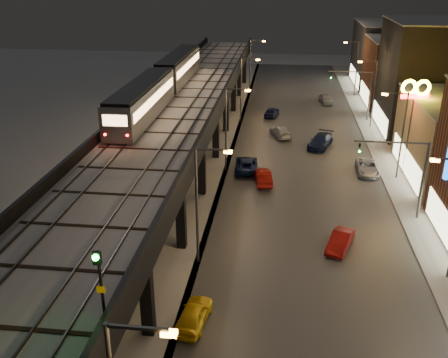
{
  "coord_description": "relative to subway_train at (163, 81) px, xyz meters",
  "views": [
    {
      "loc": [
        4.91,
        -18.09,
        20.15
      ],
      "look_at": [
        0.74,
        17.18,
        5.0
      ],
      "focal_mm": 40.0,
      "sensor_mm": 36.0,
      "label": 1
    }
  ],
  "objects": [
    {
      "name": "rail_signal",
      "position": [
        6.4,
        -38.48,
        0.58
      ],
      "size": [
        0.37,
        0.44,
        3.16
      ],
      "color": "black",
      "rests_on": "viaduct_trackbed"
    },
    {
      "name": "building_e",
      "position": [
        32.49,
        25.32,
        -3.2
      ],
      "size": [
        12.2,
        12.2,
        10.16
      ],
      "color": "brown",
      "rests_on": "ground"
    },
    {
      "name": "car_taxi",
      "position": [
        8.7,
        -30.59,
        -7.6
      ],
      "size": [
        2.08,
        4.14,
        1.35
      ],
      "primitive_type": "imported",
      "rotation": [
        0.0,
        0.0,
        3.02
      ],
      "color": "yellow",
      "rests_on": "ground"
    },
    {
      "name": "streetlight_right_2",
      "position": [
        25.23,
        -5.68,
        -3.04
      ],
      "size": [
        2.56,
        0.28,
        9.0
      ],
      "color": "#38383A",
      "rests_on": "ground"
    },
    {
      "name": "viaduct_parapet_streetside",
      "position": [
        6.85,
        -4.68,
        -1.43
      ],
      "size": [
        0.3,
        100.0,
        1.1
      ],
      "primitive_type": "cube",
      "color": "black",
      "rests_on": "elevated_viaduct"
    },
    {
      "name": "streetlight_right_4",
      "position": [
        25.23,
        30.32,
        -3.04
      ],
      "size": [
        2.56,
        0.28,
        9.0
      ],
      "color": "#38383A",
      "rests_on": "ground"
    },
    {
      "name": "car_onc_dark",
      "position": [
        22.69,
        -4.61,
        -7.63
      ],
      "size": [
        2.26,
        4.71,
        1.29
      ],
      "primitive_type": "imported",
      "rotation": [
        0.0,
        0.0,
        -0.02
      ],
      "color": "#B8B9CA",
      "rests_on": "ground"
    },
    {
      "name": "streetlight_left_2",
      "position": [
        8.07,
        -5.68,
        -3.04
      ],
      "size": [
        2.57,
        0.28,
        9.0
      ],
      "color": "#38383A",
      "rests_on": "ground"
    },
    {
      "name": "streetlight_right_3",
      "position": [
        25.23,
        12.32,
        -3.04
      ],
      "size": [
        2.56,
        0.28,
        9.0
      ],
      "color": "#38383A",
      "rests_on": "ground"
    },
    {
      "name": "car_onc_red",
      "position": [
        20.33,
        24.55,
        -7.54
      ],
      "size": [
        2.38,
        4.52,
        1.47
      ],
      "primitive_type": "imported",
      "rotation": [
        0.0,
        0.0,
        0.16
      ],
      "color": "#979A9F",
      "rests_on": "ground"
    },
    {
      "name": "viaduct_parapet_far",
      "position": [
        -1.85,
        -4.68,
        -1.43
      ],
      "size": [
        0.3,
        100.0,
        1.1
      ],
      "primitive_type": "cube",
      "color": "black",
      "rests_on": "elevated_viaduct"
    },
    {
      "name": "car_near_white",
      "position": [
        11.83,
        -8.53,
        -7.56
      ],
      "size": [
        2.26,
        4.53,
        1.43
      ],
      "primitive_type": "imported",
      "rotation": [
        0.0,
        0.0,
        3.32
      ],
      "color": "maroon",
      "rests_on": "ground"
    },
    {
      "name": "subway_train",
      "position": [
        0.0,
        0.0,
        0.0
      ],
      "size": [
        2.8,
        34.12,
        3.34
      ],
      "color": "gray",
      "rests_on": "viaduct_trackbed"
    },
    {
      "name": "car_onc_white",
      "position": [
        18.25,
        3.14,
        -7.52
      ],
      "size": [
        3.72,
        5.65,
        1.52
      ],
      "primitive_type": "imported",
      "rotation": [
        0.0,
        0.0,
        -0.33
      ],
      "color": "#0D173A",
      "rests_on": "ground"
    },
    {
      "name": "car_far_white",
      "position": [
        12.01,
        15.9,
        -7.58
      ],
      "size": [
        2.32,
        4.31,
        1.39
      ],
      "primitive_type": "imported",
      "rotation": [
        0.0,
        0.0,
        2.97
      ],
      "color": "#0C1036",
      "rests_on": "ground"
    },
    {
      "name": "traffic_light_rig_b",
      "position": [
        24.34,
        15.32,
        -3.78
      ],
      "size": [
        6.1,
        0.34,
        7.0
      ],
      "color": "#38383A",
      "rests_on": "ground"
    },
    {
      "name": "elevated_viaduct",
      "position": [
        2.5,
        -4.84,
        -2.66
      ],
      "size": [
        9.0,
        100.0,
        6.3
      ],
      "color": "black",
      "rests_on": "ground"
    },
    {
      "name": "sign_mcdonalds",
      "position": [
        26.5,
        -4.17,
        -0.16
      ],
      "size": [
        2.97,
        0.66,
        9.98
      ],
      "color": "#38383A",
      "rests_on": "ground"
    },
    {
      "name": "viaduct_trackbed",
      "position": [
        2.49,
        -4.71,
        -1.89
      ],
      "size": [
        8.4,
        100.0,
        0.32
      ],
      "color": "#B2B7C1",
      "rests_on": "elevated_viaduct"
    },
    {
      "name": "streetlight_left_3",
      "position": [
        8.07,
        12.32,
        -3.04
      ],
      "size": [
        2.57,
        0.28,
        9.0
      ],
      "color": "#38383A",
      "rests_on": "ground"
    },
    {
      "name": "road_surface",
      "position": [
        16.0,
        -1.68,
        -8.25
      ],
      "size": [
        17.0,
        120.0,
        0.06
      ],
      "primitive_type": "cube",
      "color": "#46474D",
      "rests_on": "ground"
    },
    {
      "name": "car_mid_silver",
      "position": [
        9.97,
        -5.41,
        -7.58
      ],
      "size": [
        2.62,
        5.18,
        1.41
      ],
      "primitive_type": "imported",
      "rotation": [
        0.0,
        0.0,
        3.2
      ],
      "color": "#101E50",
      "rests_on": "ground"
    },
    {
      "name": "under_viaduct_pavement",
      "position": [
        2.5,
        -1.68,
        -8.25
      ],
      "size": [
        11.0,
        120.0,
        0.06
      ],
      "primitive_type": "cube",
      "color": "#9FA1A8",
      "rests_on": "ground"
    },
    {
      "name": "sidewalk_right",
      "position": [
        26.0,
        -1.68,
        -8.21
      ],
      "size": [
        4.0,
        120.0,
        0.14
      ],
      "primitive_type": "cube",
      "color": "#9FA1A8",
      "rests_on": "ground"
    },
    {
      "name": "car_onc_silver",
      "position": [
        18.39,
        -20.55,
        -7.62
      ],
      "size": [
        2.66,
        4.22,
        1.31
      ],
      "primitive_type": "imported",
      "rotation": [
        0.0,
        0.0,
        -0.35
      ],
      "color": "maroon",
      "rests_on": "ground"
    },
    {
      "name": "streetlight_left_4",
      "position": [
        8.07,
        30.32,
        -3.04
      ],
      "size": [
        2.57,
        0.28,
        9.0
      ],
      "color": "#38383A",
      "rests_on": "ground"
    },
    {
      "name": "building_d",
      "position": [
        32.49,
        11.32,
        -1.2
      ],
      "size": [
        12.2,
        13.2,
        14.16
      ],
      "color": "black",
      "rests_on": "ground"
    },
    {
      "name": "building_f",
      "position": [
        32.49,
        39.32,
        -2.7
      ],
      "size": [
        12.2,
        16.2,
        11.16
      ],
      "color": "#26262A",
      "rests_on": "ground"
    },
    {
      "name": "traffic_light_rig_a",
      "position": [
        24.34,
        -14.68,
        -3.78
      ],
      "size": [
        6.1,
        0.34,
        7.0
      ],
      "color": "#38383A",
      "rests_on": "ground"
    },
    {
      "name": "streetlight_left_1",
      "position": [
        8.07,
        -23.68,
        -3.04
      ],
      "size": [
        2.57,
        0.28,
        9.0
      ],
      "color": "#38383A",
      "rests_on": "ground"
    },
    {
      "name": "car_mid_dark",
      "position": [
        13.44,
        6.66,
        -7.61
      ],
      "size": [
        3.24,
        4.93,
        1.33
      ],
      "primitive_type": "imported",
      "rotation": [
        0.0,
        0.0,
        3.47
      ],
      "color": "silver",
      "rests_on": "ground"
    }
  ]
}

